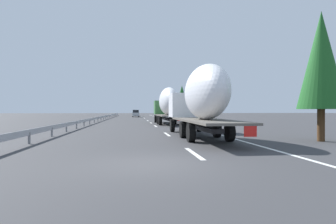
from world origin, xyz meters
TOP-DOWN VIEW (x-y plane):
  - ground_plane at (40.00, 0.00)m, footprint 260.00×260.00m
  - lane_stripe_0 at (2.00, -1.80)m, footprint 3.20×0.20m
  - lane_stripe_1 at (11.11, -1.80)m, footprint 3.20×0.20m
  - lane_stripe_2 at (21.77, -1.80)m, footprint 3.20×0.20m
  - lane_stripe_3 at (29.86, -1.80)m, footprint 3.20×0.20m
  - lane_stripe_4 at (38.83, -1.80)m, footprint 3.20×0.20m
  - lane_stripe_5 at (53.19, -1.80)m, footprint 3.20×0.20m
  - lane_stripe_6 at (57.45, -1.80)m, footprint 3.20×0.20m
  - lane_stripe_7 at (58.40, -1.80)m, footprint 3.20×0.20m
  - lane_stripe_8 at (74.59, -1.80)m, footprint 3.20×0.20m
  - edge_line_right at (45.00, -5.50)m, footprint 110.00×0.20m
  - truck_lead at (25.71, -3.60)m, footprint 13.13×2.55m
  - truck_trailing at (8.36, -3.60)m, footprint 13.76×2.55m
  - car_black_suv at (77.66, -0.04)m, footprint 4.25×1.73m
  - car_silver_hatch at (64.59, -0.00)m, footprint 4.07×1.76m
  - road_sign at (48.13, -6.70)m, footprint 0.10×0.90m
  - tree_0 at (81.20, -11.51)m, footprint 2.95×2.95m
  - tree_1 at (5.47, -9.83)m, footprint 2.57×2.57m
  - tree_2 at (64.24, -9.73)m, footprint 2.93×2.93m
  - tree_3 at (56.62, -10.82)m, footprint 3.22×3.22m
  - guardrail_median at (43.00, 6.00)m, footprint 94.00×0.10m

SIDE VIEW (x-z plane):
  - ground_plane at x=40.00m, z-range 0.00..0.00m
  - lane_stripe_0 at x=2.00m, z-range 0.00..0.01m
  - lane_stripe_1 at x=11.11m, z-range 0.00..0.01m
  - lane_stripe_2 at x=21.77m, z-range 0.00..0.01m
  - lane_stripe_3 at x=29.86m, z-range 0.00..0.01m
  - lane_stripe_4 at x=38.83m, z-range 0.00..0.01m
  - lane_stripe_5 at x=53.19m, z-range 0.00..0.01m
  - lane_stripe_6 at x=57.45m, z-range 0.00..0.01m
  - lane_stripe_7 at x=58.40m, z-range 0.00..0.01m
  - lane_stripe_8 at x=74.59m, z-range 0.00..0.01m
  - edge_line_right at x=45.00m, z-range 0.00..0.01m
  - guardrail_median at x=43.00m, z-range 0.20..0.96m
  - car_silver_hatch at x=64.59m, z-range 0.01..1.86m
  - car_black_suv at x=77.66m, z-range 0.00..1.89m
  - road_sign at x=48.13m, z-range 0.65..4.15m
  - truck_trailing at x=8.36m, z-range 0.27..4.68m
  - truck_lead at x=25.71m, z-range 0.29..4.79m
  - tree_0 at x=81.20m, z-range 0.80..7.05m
  - tree_1 at x=5.47m, z-range 0.88..8.20m
  - tree_2 at x=64.24m, z-range 0.94..8.57m
  - tree_3 at x=56.62m, z-range 0.98..8.65m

